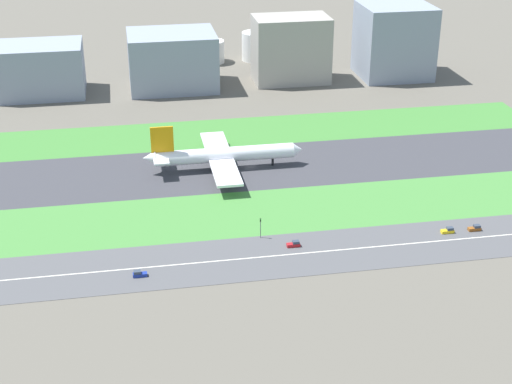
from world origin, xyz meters
The scene contains 18 objects.
ground_plane centered at (0.00, 0.00, 0.00)m, with size 800.00×800.00×0.00m, color #5B564C.
runway centered at (0.00, 0.00, 0.05)m, with size 280.00×46.00×0.10m, color #38383D.
grass_median_north centered at (0.00, 41.00, 0.05)m, with size 280.00×36.00×0.10m, color #3D7A33.
grass_median_south centered at (0.00, -41.00, 0.05)m, with size 280.00×36.00×0.10m, color #427F38.
highway centered at (0.00, -73.00, 0.05)m, with size 280.00×28.00×0.10m, color #4C4C4F.
highway_centerline centered at (0.00, -73.00, 0.11)m, with size 266.00×0.50×0.01m, color silver.
airliner centered at (-11.82, 0.00, 6.23)m, with size 65.00×56.00×19.70m.
car_3 centered at (-48.16, -78.00, 0.92)m, with size 4.40×1.80×2.00m.
car_2 centered at (3.07, -68.00, 0.92)m, with size 4.40×1.80×2.00m.
car_0 centered at (57.10, -68.00, 0.92)m, with size 4.40×1.80×2.00m.
car_1 centered at (66.93, -68.00, 0.92)m, with size 4.40×1.80×2.00m.
traffic_light centered at (-6.74, -60.01, 4.29)m, with size 0.36×0.50×7.20m.
terminal_building centered at (-90.00, 114.00, 13.13)m, with size 43.84×32.23×26.27m, color gray.
hangar_building centered at (-21.98, 114.00, 14.69)m, with size 45.59×36.68×29.38m, color gray.
office_tower centered at (42.12, 114.00, 17.60)m, with size 40.15×24.81×35.20m, color #9E998E.
cargo_warehouse centered at (100.33, 114.00, 19.69)m, with size 37.71×35.14×39.38m, color gray.
fuel_tank_west centered at (3.08, 159.00, 6.42)m, with size 17.64×17.64×12.84m, color silver.
fuel_tank_centre centered at (31.00, 159.00, 8.35)m, with size 16.71×16.71×16.70m, color silver.
Camera 1 is at (-48.79, -285.56, 125.29)m, focal length 54.15 mm.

